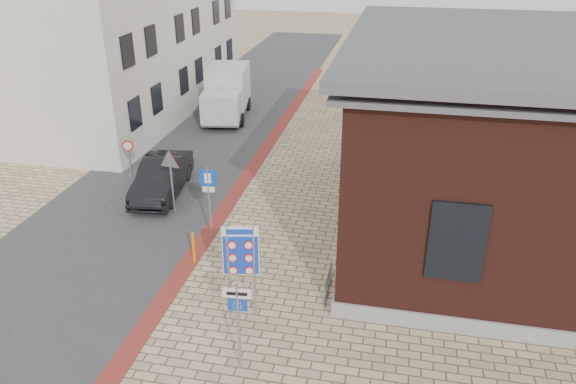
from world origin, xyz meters
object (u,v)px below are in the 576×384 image
Objects in this scene: border_sign at (241,253)px; essen_sign at (238,313)px; bollard at (194,248)px; parking_sign at (209,190)px; sedan at (162,177)px; box_truck at (227,93)px.

border_sign reaches higher than essen_sign.
bollard is (-2.80, 4.30, -1.13)m from essen_sign.
parking_sign is 2.39× the size of bollard.
parking_sign is (3.09, -2.97, 1.09)m from sedan.
box_truck is at bearing 97.20° from border_sign.
box_truck reaches higher than parking_sign.
box_truck is 13.57m from parking_sign.
box_truck is 20.12m from essen_sign.
essen_sign is 5.25m from bollard.
parking_sign is at bearing -83.76° from box_truck.
parking_sign is at bearing 109.59° from essen_sign.
sedan is at bearing -96.38° from box_truck.
sedan is 10.77m from essen_sign.
sedan is 4.42m from parking_sign.
essen_sign is (6.31, -19.10, 0.28)m from box_truck.
box_truck reaches higher than essen_sign.
border_sign is (5.39, -6.97, 1.33)m from sedan.
essen_sign is (5.89, -8.97, 0.95)m from sedan.
box_truck is 1.89× the size of border_sign.
border_sign is (5.81, -17.10, 0.67)m from box_truck.
sedan is 1.55× the size of border_sign.
essen_sign is at bearing -80.48° from box_truck.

